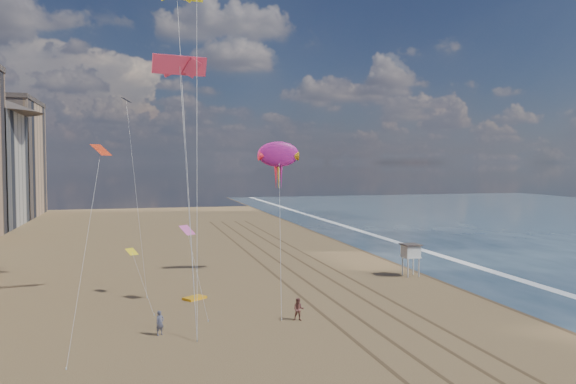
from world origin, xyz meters
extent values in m
plane|color=#42301E|center=(19.00, 40.00, 0.00)|extent=(260.00, 260.00, 0.00)
plane|color=white|center=(23.20, 40.00, 0.00)|extent=(260.00, 260.00, 0.00)
cube|color=brown|center=(-1.20, 30.00, 0.01)|extent=(0.28, 120.00, 0.01)
cube|color=brown|center=(1.20, 30.00, 0.01)|extent=(0.28, 120.00, 0.01)
cube|color=brown|center=(4.00, 30.00, 0.01)|extent=(0.28, 120.00, 0.01)
cube|color=brown|center=(6.20, 30.00, 0.01)|extent=(0.28, 120.00, 0.01)
cube|color=tan|center=(-46.00, 114.00, 13.00)|extent=(16.00, 24.00, 26.00)
cylinder|color=white|center=(12.33, 27.57, 0.97)|extent=(0.13, 0.13, 1.95)
cylinder|color=white|center=(13.63, 27.57, 0.97)|extent=(0.13, 0.13, 1.95)
cylinder|color=white|center=(12.33, 28.87, 0.97)|extent=(0.13, 0.13, 1.95)
cylinder|color=white|center=(13.63, 28.87, 0.97)|extent=(0.13, 0.13, 1.95)
cube|color=white|center=(12.98, 28.22, 2.11)|extent=(1.73, 1.73, 0.13)
cube|color=white|center=(12.98, 28.22, 2.76)|extent=(1.62, 1.62, 1.19)
cube|color=#473D38|center=(12.98, 28.22, 3.46)|extent=(1.95, 1.95, 0.11)
cube|color=#F3A514|center=(-10.80, 23.88, 0.11)|extent=(2.28, 2.11, 0.22)
ellipsoid|color=#B01B85|center=(-0.61, 33.27, 13.30)|extent=(4.59, 0.86, 2.72)
cone|color=red|center=(-2.25, 33.27, 13.09)|extent=(1.23, 1.02, 1.02)
cone|color=#F5A819|center=(1.03, 33.27, 13.09)|extent=(1.23, 1.02, 1.02)
cylinder|color=silver|center=(-2.75, 24.23, 6.14)|extent=(0.03, 0.03, 22.28)
imported|color=#53546A|center=(-14.23, 13.83, 0.89)|extent=(0.77, 0.71, 1.78)
imported|color=brown|center=(-3.59, 14.83, 0.89)|extent=(1.03, 0.92, 1.78)
cube|color=#EB3453|center=(-11.98, 23.15, 20.83)|extent=(4.79, 1.60, 1.63)
plane|color=#E358AB|center=(-11.48, 22.93, 6.43)|extent=(1.72, 1.68, 0.77)
plane|color=black|center=(-16.67, 32.76, 18.72)|extent=(1.33, 1.40, 0.55)
plane|color=red|center=(-18.29, 17.91, 13.33)|extent=(1.87, 1.90, 0.86)
plane|color=yellow|center=(-16.27, 27.56, 4.00)|extent=(1.49, 1.45, 0.54)
camera|label=1|loc=(-15.59, -26.83, 12.37)|focal=35.00mm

